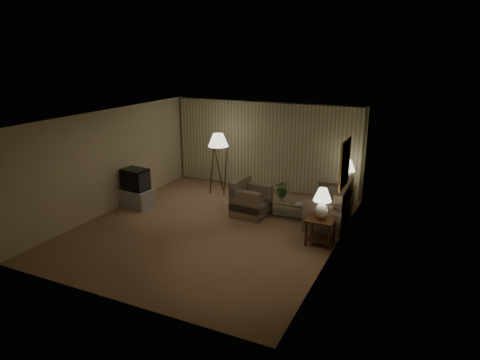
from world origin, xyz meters
name	(u,v)px	position (x,y,z in m)	size (l,w,h in m)	color
ground	(211,227)	(0.00, 0.00, 0.00)	(7.00, 7.00, 0.00)	#987C54
room_shell	(238,145)	(0.02, 1.51, 1.75)	(6.04, 7.02, 2.72)	beige
sofa	(329,206)	(2.50, 1.60, 0.40)	(1.89, 1.07, 0.80)	gray
armchair	(251,202)	(0.56, 1.16, 0.38)	(0.98, 0.94, 0.75)	gray
side_table_near	(321,226)	(2.65, 0.25, 0.42)	(0.61, 0.61, 0.60)	#33190D
side_table_far	(345,193)	(2.65, 2.85, 0.40)	(0.48, 0.40, 0.60)	#33190D
table_lamp_near	(322,201)	(2.65, 0.25, 1.01)	(0.41, 0.41, 0.70)	silver
table_lamp_far	(347,171)	(2.65, 2.85, 1.03)	(0.42, 0.42, 0.72)	silver
coffee_table	(288,206)	(1.45, 1.50, 0.28)	(1.20, 0.65, 0.41)	silver
tv_cabinet	(137,198)	(-2.55, 0.40, 0.25)	(0.95, 0.65, 0.50)	#A5A5A8
crt_tv	(135,179)	(-2.55, 0.40, 0.79)	(0.73, 0.56, 0.58)	black
floor_lamp	(219,163)	(-1.03, 2.36, 0.96)	(0.59, 0.59, 1.83)	#33190D
ottoman	(256,200)	(0.46, 1.76, 0.20)	(0.61, 0.61, 0.41)	#A56137
vase	(282,198)	(1.30, 1.50, 0.49)	(0.14, 0.14, 0.14)	white
flowers	(283,187)	(1.30, 1.50, 0.79)	(0.41, 0.35, 0.45)	#2F662D
book	(296,203)	(1.70, 1.40, 0.42)	(0.18, 0.25, 0.02)	olive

